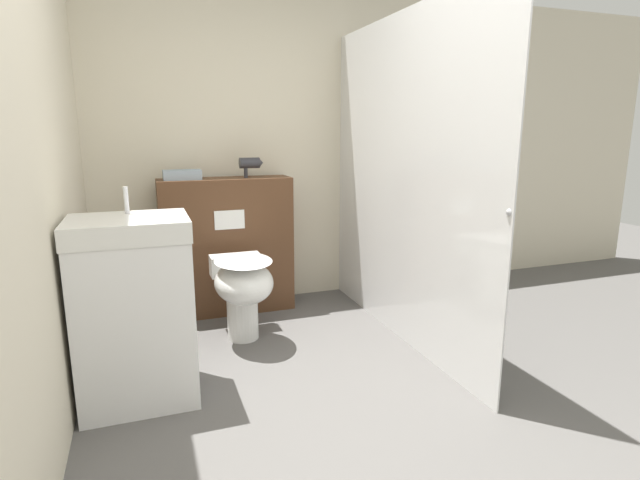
% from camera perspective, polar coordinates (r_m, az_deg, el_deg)
% --- Properties ---
extents(ground_plane, '(12.00, 12.00, 0.00)m').
position_cam_1_polar(ground_plane, '(2.38, 7.73, -23.52)').
color(ground_plane, '#565451').
extents(wall_back, '(8.00, 0.06, 2.50)m').
position_cam_1_polar(wall_back, '(4.09, -6.85, 10.37)').
color(wall_back, beige).
rests_on(wall_back, ground_plane).
extents(partition_panel, '(0.98, 0.29, 1.04)m').
position_cam_1_polar(partition_panel, '(3.90, -10.53, -0.67)').
color(partition_panel, '#51331E').
rests_on(partition_panel, ground_plane).
extents(shower_glass, '(0.04, 2.13, 2.12)m').
position_cam_1_polar(shower_glass, '(3.32, 9.33, 6.56)').
color(shower_glass, silver).
rests_on(shower_glass, ground_plane).
extents(toilet, '(0.38, 0.61, 0.58)m').
position_cam_1_polar(toilet, '(3.35, -8.83, -5.20)').
color(toilet, white).
rests_on(toilet, ground_plane).
extents(sink_vanity, '(0.58, 0.47, 1.11)m').
position_cam_1_polar(sink_vanity, '(2.75, -20.41, -7.58)').
color(sink_vanity, white).
rests_on(sink_vanity, ground_plane).
extents(hair_drier, '(0.18, 0.08, 0.15)m').
position_cam_1_polar(hair_drier, '(3.82, -7.93, 8.66)').
color(hair_drier, '#2D2D33').
rests_on(hair_drier, partition_panel).
extents(folded_towel, '(0.27, 0.16, 0.07)m').
position_cam_1_polar(folded_towel, '(3.77, -15.48, 7.19)').
color(folded_towel, '#8C9EAD').
rests_on(folded_towel, partition_panel).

